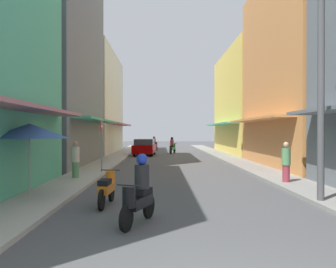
{
  "coord_description": "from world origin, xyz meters",
  "views": [
    {
      "loc": [
        -0.8,
        -3.63,
        2.09
      ],
      "look_at": [
        -0.34,
        19.91,
        1.93
      ],
      "focal_mm": 37.78,
      "sensor_mm": 36.0,
      "label": 1
    }
  ],
  "objects": [
    {
      "name": "utility_pole",
      "position": [
        3.78,
        6.39,
        3.61
      ],
      "size": [
        0.2,
        1.2,
        7.07
      ],
      "color": "#4C4C4F",
      "rests_on": "ground"
    },
    {
      "name": "building_right_far",
      "position": [
        8.26,
        29.59,
        4.8
      ],
      "size": [
        7.05,
        13.59,
        9.6
      ],
      "color": "#EFD159",
      "rests_on": "ground"
    },
    {
      "name": "motorbike_green",
      "position": [
        0.28,
        29.91,
        0.7
      ],
      "size": [
        0.75,
        1.74,
        1.58
      ],
      "color": "black",
      "rests_on": "ground"
    },
    {
      "name": "building_right_mid",
      "position": [
        8.26,
        16.92,
        5.68
      ],
      "size": [
        7.05,
        11.09,
        11.36
      ],
      "color": "#D88C4C",
      "rests_on": "ground"
    },
    {
      "name": "street_sign_no_entry",
      "position": [
        -3.68,
        13.51,
        1.72
      ],
      "size": [
        0.07,
        0.6,
        2.65
      ],
      "color": "gray",
      "rests_on": "ground"
    },
    {
      "name": "pedestrian_midway",
      "position": [
        4.09,
        10.05,
        0.85
      ],
      "size": [
        0.34,
        0.34,
        1.69
      ],
      "color": "#99333F",
      "rests_on": "ground"
    },
    {
      "name": "motorbike_maroon",
      "position": [
        -1.51,
        34.95,
        0.7
      ],
      "size": [
        0.75,
        1.74,
        1.58
      ],
      "color": "black",
      "rests_on": "ground"
    },
    {
      "name": "sidewalk_right",
      "position": [
        4.4,
        20.01,
        0.06
      ],
      "size": [
        1.73,
        56.02,
        0.12
      ],
      "primitive_type": "cube",
      "color": "gray",
      "rests_on": "ground"
    },
    {
      "name": "vendor_umbrella",
      "position": [
        -4.83,
        7.26,
        2.11
      ],
      "size": [
        2.38,
        2.38,
        2.34
      ],
      "color": "#99999E",
      "rests_on": "ground"
    },
    {
      "name": "motorbike_orange",
      "position": [
        -2.33,
        6.38,
        0.5
      ],
      "size": [
        0.55,
        1.81,
        0.96
      ],
      "color": "black",
      "rests_on": "ground"
    },
    {
      "name": "motorbike_black",
      "position": [
        -1.3,
        4.33,
        0.7
      ],
      "size": [
        0.78,
        1.73,
        1.58
      ],
      "color": "black",
      "rests_on": "ground"
    },
    {
      "name": "ground_plane",
      "position": [
        0.0,
        20.01,
        0.0
      ],
      "size": [
        105.64,
        105.64,
        0.0
      ],
      "primitive_type": "plane",
      "color": "#4C4C4F"
    },
    {
      "name": "parked_car",
      "position": [
        -2.24,
        27.3,
        0.74
      ],
      "size": [
        2.0,
        4.2,
        1.45
      ],
      "color": "#8C0000",
      "rests_on": "ground"
    },
    {
      "name": "building_left_far",
      "position": [
        -8.26,
        31.02,
        4.85
      ],
      "size": [
        7.05,
        13.21,
        9.7
      ],
      "color": "silver",
      "rests_on": "ground"
    },
    {
      "name": "pedestrian_far",
      "position": [
        -4.47,
        11.56,
        0.84
      ],
      "size": [
        0.34,
        0.34,
        1.69
      ],
      "color": "#598C59",
      "rests_on": "ground"
    },
    {
      "name": "building_left_mid",
      "position": [
        -8.26,
        18.49,
        6.88
      ],
      "size": [
        7.05,
        10.71,
        13.76
      ],
      "color": "slate",
      "rests_on": "ground"
    },
    {
      "name": "sidewalk_left",
      "position": [
        -4.4,
        20.01,
        0.06
      ],
      "size": [
        1.73,
        56.02,
        0.12
      ],
      "primitive_type": "cube",
      "color": "#ADA89E",
      "rests_on": "ground"
    }
  ]
}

